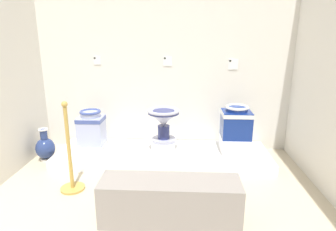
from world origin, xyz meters
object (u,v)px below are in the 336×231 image
(antique_toilet_rightmost, at_px, (164,119))
(antique_toilet_squat_floral, at_px, (236,121))
(plinth_block_central_ornate, at_px, (93,146))
(antique_toilet_central_ornate, at_px, (91,127))
(stanchion_post_near_left, at_px, (71,165))
(info_placard_second, at_px, (168,61))
(museum_bench, at_px, (170,201))
(decorative_vase_spare, at_px, (45,148))
(plinth_block_rightmost, at_px, (164,147))
(info_placard_third, at_px, (233,64))
(info_placard_first, at_px, (97,60))
(plinth_block_squat_floral, at_px, (235,144))

(antique_toilet_rightmost, bearing_deg, antique_toilet_squat_floral, 5.35)
(plinth_block_central_ornate, relative_size, antique_toilet_central_ornate, 0.66)
(antique_toilet_central_ornate, bearing_deg, stanchion_post_near_left, -87.15)
(info_placard_second, xyz_separation_m, museum_bench, (0.12, -1.78, -1.08))
(antique_toilet_rightmost, height_order, antique_toilet_squat_floral, antique_toilet_squat_floral)
(decorative_vase_spare, height_order, museum_bench, decorative_vase_spare)
(plinth_block_rightmost, bearing_deg, stanchion_post_near_left, -140.88)
(plinth_block_rightmost, xyz_separation_m, info_placard_second, (0.02, 0.52, 1.08))
(antique_toilet_squat_floral, xyz_separation_m, info_placard_third, (-0.01, 0.43, 0.69))
(plinth_block_rightmost, distance_m, decorative_vase_spare, 1.59)
(antique_toilet_central_ornate, bearing_deg, decorative_vase_spare, -165.74)
(antique_toilet_rightmost, bearing_deg, plinth_block_rightmost, 90.00)
(antique_toilet_central_ornate, bearing_deg, antique_toilet_squat_floral, -0.80)
(plinth_block_central_ornate, bearing_deg, stanchion_post_near_left, -87.15)
(plinth_block_central_ornate, relative_size, info_placard_second, 2.39)
(antique_toilet_central_ornate, bearing_deg, plinth_block_rightmost, -6.59)
(antique_toilet_rightmost, distance_m, info_placard_third, 1.25)
(plinth_block_central_ornate, bearing_deg, plinth_block_rightmost, -6.59)
(antique_toilet_rightmost, height_order, stanchion_post_near_left, stanchion_post_near_left)
(info_placard_first, bearing_deg, info_placard_third, 0.00)
(antique_toilet_central_ornate, height_order, plinth_block_rightmost, antique_toilet_central_ornate)
(plinth_block_rightmost, relative_size, antique_toilet_squat_floral, 0.85)
(plinth_block_rightmost, distance_m, antique_toilet_rightmost, 0.38)
(plinth_block_central_ornate, relative_size, info_placard_third, 2.12)
(info_placard_third, relative_size, stanchion_post_near_left, 0.15)
(antique_toilet_central_ornate, bearing_deg, museum_bench, -50.50)
(info_placard_third, relative_size, museum_bench, 0.12)
(decorative_vase_spare, bearing_deg, stanchion_post_near_left, -48.88)
(antique_toilet_central_ornate, xyz_separation_m, info_placard_second, (1.01, 0.40, 0.85))
(decorative_vase_spare, bearing_deg, antique_toilet_squat_floral, 2.83)
(plinth_block_squat_floral, distance_m, antique_toilet_squat_floral, 0.32)
(info_placard_first, xyz_separation_m, info_placard_second, (1.00, 0.00, -0.00))
(plinth_block_squat_floral, xyz_separation_m, decorative_vase_spare, (-2.53, -0.12, -0.05))
(info_placard_first, height_order, museum_bench, info_placard_first)
(antique_toilet_squat_floral, distance_m, museum_bench, 1.61)
(plinth_block_rightmost, distance_m, antique_toilet_squat_floral, 1.00)
(museum_bench, bearing_deg, plinth_block_squat_floral, 59.52)
(antique_toilet_central_ornate, relative_size, info_placard_first, 4.24)
(antique_toilet_central_ornate, xyz_separation_m, antique_toilet_squat_floral, (1.93, -0.03, 0.12))
(plinth_block_squat_floral, bearing_deg, stanchion_post_near_left, -155.52)
(info_placard_second, distance_m, stanchion_post_near_left, 1.89)
(plinth_block_central_ornate, bearing_deg, museum_bench, -50.50)
(plinth_block_central_ornate, bearing_deg, info_placard_second, 21.61)
(plinth_block_central_ornate, distance_m, antique_toilet_central_ornate, 0.28)
(antique_toilet_central_ornate, xyz_separation_m, plinth_block_squat_floral, (1.93, -0.03, -0.21))
(info_placard_third, bearing_deg, decorative_vase_spare, -167.60)
(stanchion_post_near_left, xyz_separation_m, museum_bench, (1.09, -0.49, -0.09))
(plinth_block_squat_floral, distance_m, decorative_vase_spare, 2.53)
(plinth_block_central_ornate, relative_size, decorative_vase_spare, 0.69)
(decorative_vase_spare, bearing_deg, museum_bench, -35.29)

